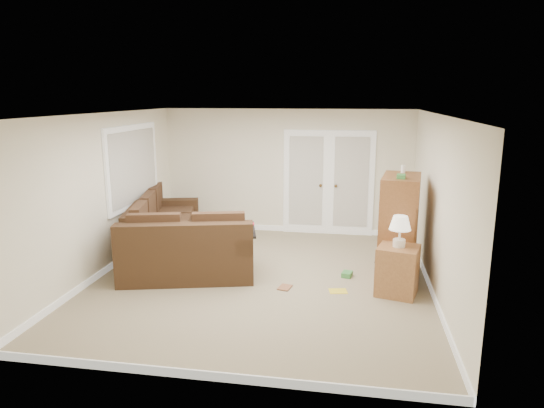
% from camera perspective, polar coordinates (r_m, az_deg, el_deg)
% --- Properties ---
extents(floor, '(5.50, 5.50, 0.00)m').
position_cam_1_polar(floor, '(7.52, -1.25, -8.84)').
color(floor, '#9D8E71').
rests_on(floor, ground).
extents(ceiling, '(5.00, 5.50, 0.02)m').
position_cam_1_polar(ceiling, '(7.00, -1.35, 10.55)').
color(ceiling, silver).
rests_on(ceiling, wall_back).
extents(wall_left, '(0.02, 5.50, 2.50)m').
position_cam_1_polar(wall_left, '(8.01, -19.16, 1.11)').
color(wall_left, white).
rests_on(wall_left, floor).
extents(wall_right, '(0.02, 5.50, 2.50)m').
position_cam_1_polar(wall_right, '(7.13, 18.83, -0.23)').
color(wall_right, white).
rests_on(wall_right, floor).
extents(wall_back, '(5.00, 0.02, 2.50)m').
position_cam_1_polar(wall_back, '(9.83, 1.72, 3.84)').
color(wall_back, white).
rests_on(wall_back, floor).
extents(wall_front, '(5.00, 0.02, 2.50)m').
position_cam_1_polar(wall_front, '(4.59, -7.83, -6.66)').
color(wall_front, white).
rests_on(wall_front, floor).
extents(baseboards, '(5.00, 5.50, 0.10)m').
position_cam_1_polar(baseboards, '(7.51, -1.26, -8.49)').
color(baseboards, white).
rests_on(baseboards, floor).
extents(french_doors, '(1.80, 0.05, 2.13)m').
position_cam_1_polar(french_doors, '(9.75, 6.64, 2.41)').
color(french_doors, white).
rests_on(french_doors, floor).
extents(window_left, '(0.05, 1.92, 1.42)m').
position_cam_1_polar(window_left, '(8.82, -16.01, 4.31)').
color(window_left, white).
rests_on(window_left, wall_left).
extents(sectional_sofa, '(2.73, 3.22, 0.95)m').
position_cam_1_polar(sectional_sofa, '(8.35, -11.48, -4.20)').
color(sectional_sofa, '#412A19').
rests_on(sectional_sofa, floor).
extents(coffee_table, '(0.69, 1.07, 0.68)m').
position_cam_1_polar(coffee_table, '(8.08, -5.58, -5.68)').
color(coffee_table, black).
rests_on(coffee_table, floor).
extents(tv_armoire, '(0.68, 1.06, 1.70)m').
position_cam_1_polar(tv_armoire, '(7.69, 14.68, -2.53)').
color(tv_armoire, brown).
rests_on(tv_armoire, floor).
extents(side_cabinet, '(0.66, 0.66, 1.14)m').
position_cam_1_polar(side_cabinet, '(7.09, 14.57, -7.10)').
color(side_cabinet, '#9D6639').
rests_on(side_cabinet, floor).
extents(space_heater, '(0.11, 0.09, 0.28)m').
position_cam_1_polar(space_heater, '(9.70, 13.01, -3.30)').
color(space_heater, white).
rests_on(space_heater, floor).
extents(floor_magazine, '(0.29, 0.25, 0.01)m').
position_cam_1_polar(floor_magazine, '(7.15, 7.78, -10.11)').
color(floor_magazine, yellow).
rests_on(floor_magazine, floor).
extents(floor_greenbox, '(0.18, 0.22, 0.08)m').
position_cam_1_polar(floor_greenbox, '(7.70, 8.82, -8.17)').
color(floor_greenbox, '#3F8B40').
rests_on(floor_greenbox, floor).
extents(floor_book, '(0.22, 0.27, 0.02)m').
position_cam_1_polar(floor_book, '(7.23, 0.87, -9.69)').
color(floor_book, brown).
rests_on(floor_book, floor).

